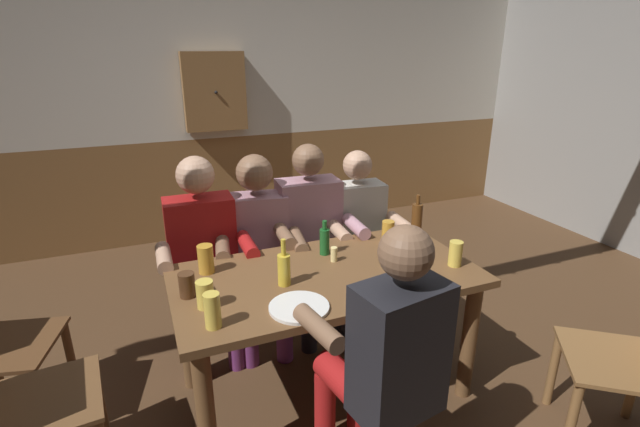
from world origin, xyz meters
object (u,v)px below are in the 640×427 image
(person_3, at_px, (360,231))
(pint_glass_4, at_px, (206,259))
(person_2, at_px, (312,232))
(chair_empty_near_right, at_px, (637,359))
(wall_dart_cabinet, at_px, (215,92))
(pint_glass_2, at_px, (187,285))
(person_1, at_px, (259,243))
(plate_0, at_px, (299,307))
(person_0, at_px, (203,249))
(table_candle, at_px, (334,254))
(pint_glass_1, at_px, (455,254))
(pint_glass_3, at_px, (205,294))
(pint_glass_0, at_px, (212,311))
(bottle_1, at_px, (284,268))
(bottle_2, at_px, (417,220))
(bottle_0, at_px, (325,241))
(dining_table, at_px, (326,293))
(person_4, at_px, (384,353))
(pint_glass_5, at_px, (388,231))
(chair_empty_far_end, at_px, (17,404))

(person_3, height_order, pint_glass_4, person_3)
(person_2, bearing_deg, chair_empty_near_right, 127.31)
(pint_glass_4, height_order, wall_dart_cabinet, wall_dart_cabinet)
(person_3, bearing_deg, pint_glass_2, 30.96)
(person_1, height_order, plate_0, person_1)
(person_0, bearing_deg, pint_glass_2, 76.24)
(table_candle, relative_size, pint_glass_2, 0.68)
(pint_glass_1, bearing_deg, pint_glass_3, 176.50)
(pint_glass_0, bearing_deg, pint_glass_3, 91.22)
(bottle_1, relative_size, pint_glass_1, 1.76)
(person_0, height_order, pint_glass_1, person_0)
(bottle_2, bearing_deg, wall_dart_cabinet, 108.87)
(person_3, relative_size, pint_glass_1, 8.74)
(wall_dart_cabinet, bearing_deg, pint_glass_2, -104.11)
(person_1, relative_size, wall_dart_cabinet, 1.72)
(person_0, xyz_separation_m, pint_glass_4, (-0.04, -0.40, 0.12))
(bottle_0, relative_size, pint_glass_4, 1.33)
(dining_table, relative_size, pint_glass_1, 11.44)
(dining_table, xyz_separation_m, bottle_1, (-0.24, -0.04, 0.20))
(person_1, xyz_separation_m, person_3, (0.70, -0.00, -0.03))
(person_4, relative_size, bottle_0, 6.30)
(person_1, bearing_deg, pint_glass_3, 68.63)
(bottle_2, distance_m, pint_glass_5, 0.20)
(pint_glass_4, xyz_separation_m, wall_dart_cabinet, (0.49, 2.22, 0.62))
(person_3, xyz_separation_m, pint_glass_0, (-1.13, -0.89, 0.16))
(pint_glass_5, distance_m, wall_dart_cabinet, 2.37)
(person_1, distance_m, person_4, 1.25)
(pint_glass_1, height_order, pint_glass_5, pint_glass_1)
(plate_0, bearing_deg, table_candle, 48.45)
(plate_0, bearing_deg, wall_dart_cabinet, 86.36)
(chair_empty_far_end, distance_m, pint_glass_0, 0.85)
(person_0, distance_m, chair_empty_far_end, 1.17)
(person_4, height_order, table_candle, person_4)
(person_4, relative_size, table_candle, 15.48)
(table_candle, bearing_deg, bottle_0, 96.30)
(person_4, bearing_deg, pint_glass_2, 126.42)
(chair_empty_far_end, xyz_separation_m, plate_0, (1.14, -0.15, 0.26))
(person_1, relative_size, pint_glass_0, 7.91)
(dining_table, relative_size, table_candle, 19.21)
(pint_glass_1, bearing_deg, table_candle, 153.19)
(chair_empty_far_end, relative_size, pint_glass_2, 7.52)
(person_2, height_order, pint_glass_5, person_2)
(person_1, height_order, pint_glass_4, person_1)
(person_3, relative_size, pint_glass_0, 7.69)
(chair_empty_far_end, xyz_separation_m, bottle_2, (2.07, 0.36, 0.36))
(person_2, distance_m, chair_empty_far_end, 1.74)
(person_2, distance_m, plate_0, 0.99)
(pint_glass_2, relative_size, pint_glass_3, 0.93)
(person_2, relative_size, pint_glass_4, 8.44)
(person_0, bearing_deg, person_3, -179.52)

